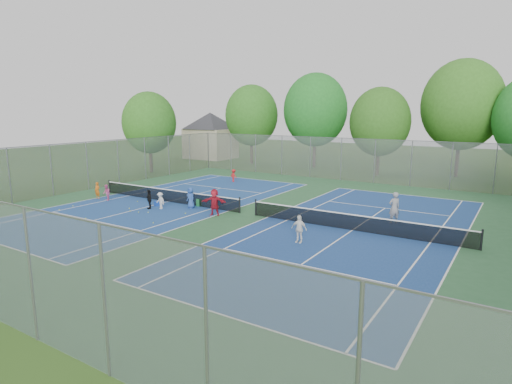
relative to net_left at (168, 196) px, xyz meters
The scene contains 36 objects.
ground 7.01m from the net_left, ahead, with size 120.00×120.00×0.00m, color #2D5019.
court_pad 7.01m from the net_left, ahead, with size 32.00×32.00×0.01m, color #295833.
court_left 0.44m from the net_left, ahead, with size 10.97×23.77×0.01m, color navy.
court_right 14.01m from the net_left, ahead, with size 10.97×23.77×0.01m, color navy.
net_left is the anchor object (origin of this frame).
net_right 14.00m from the net_left, ahead, with size 12.87×0.10×0.91m, color black.
fence_north 17.53m from the net_left, 66.37° to the left, with size 32.00×0.10×4.00m, color gray.
fence_west 9.13m from the net_left, behind, with size 32.00×0.10×4.00m, color gray.
house 28.55m from the net_left, 122.01° to the left, with size 11.03×11.03×7.30m.
tree_nw 23.72m from the net_left, 107.65° to the left, with size 6.40×6.40×9.58m.
tree_nl 23.81m from the net_left, 87.51° to the left, with size 7.20×7.20×10.69m.
tree_nc 23.38m from the net_left, 66.80° to the left, with size 6.00×6.00×8.85m.
tree_nr 29.59m from the net_left, 56.31° to the left, with size 7.60×7.60×11.42m.
tree_side_w 16.34m from the net_left, 140.19° to the left, with size 5.60×5.60×8.47m.
ball_crate 1.38m from the net_left, 77.76° to the right, with size 0.37×0.37×0.32m, color #1844B5.
ball_hopper 2.87m from the net_left, ahead, with size 0.27×0.27×0.53m, color green.
student_a 5.63m from the net_left, 159.07° to the right, with size 0.46×0.30×1.26m, color #C85D12.
student_b 4.60m from the net_left, 152.61° to the right, with size 0.58×0.45×1.20m, color #D2518B.
student_c 2.28m from the net_left, 57.96° to the right, with size 0.74×0.43×1.15m, color silver.
student_d 2.38m from the net_left, 76.67° to the right, with size 0.78×0.32×1.33m, color black.
student_e 2.82m from the net_left, 12.34° to the right, with size 0.71×0.46×1.45m, color #294E98.
student_f 5.57m from the net_left, 14.24° to the right, with size 1.59×0.51×1.72m, color #A91828.
child_far_baseline 9.76m from the net_left, 95.82° to the left, with size 0.77×0.44×1.18m, color red.
instructor 15.77m from the net_left, 10.21° to the left, with size 0.69×0.45×1.90m, color gray.
teen_court_b 12.96m from the net_left, 15.90° to the right, with size 0.84×0.35×1.43m, color white.
tennis_ball_0 3.17m from the net_left, 100.56° to the right, with size 0.07×0.07×0.07m, color yellow.
tennis_ball_1 8.11m from the net_left, 122.98° to the right, with size 0.07×0.07×0.07m, color #CFD631.
tennis_ball_2 4.17m from the net_left, 30.43° to the right, with size 0.07×0.07×0.07m, color #B1CD2F.
tennis_ball_3 2.22m from the net_left, 145.83° to the right, with size 0.07×0.07×0.07m, color yellow.
tennis_ball_4 6.05m from the net_left, 54.07° to the right, with size 0.07×0.07×0.07m, color #CBE234.
tennis_ball_5 6.47m from the net_left, 133.69° to the right, with size 0.07×0.07×0.07m, color #CBD732.
tennis_ball_6 3.49m from the net_left, 67.20° to the right, with size 0.07×0.07×0.07m, color #DDF038.
tennis_ball_7 7.24m from the net_left, 125.67° to the right, with size 0.07×0.07×0.07m, color #C1E334.
tennis_ball_8 6.44m from the net_left, 96.44° to the right, with size 0.07×0.07×0.07m, color #BFD832.
tennis_ball_9 3.61m from the net_left, 88.78° to the right, with size 0.07×0.07×0.07m, color #C2CE30.
tennis_ball_10 3.61m from the net_left, 77.46° to the right, with size 0.07×0.07×0.07m, color #BCD231.
Camera 1 is at (14.78, -22.25, 6.65)m, focal length 30.00 mm.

